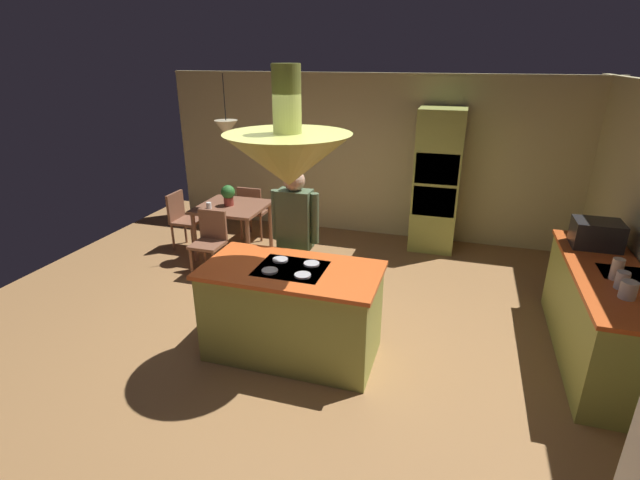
# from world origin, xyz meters

# --- Properties ---
(ground) EXTENTS (8.16, 8.16, 0.00)m
(ground) POSITION_xyz_m (0.00, 0.00, 0.00)
(ground) COLOR #9E7042
(wall_back) EXTENTS (6.80, 0.10, 2.55)m
(wall_back) POSITION_xyz_m (0.00, 3.45, 1.27)
(wall_back) COLOR beige
(wall_back) RESTS_ON ground
(kitchen_island) EXTENTS (1.69, 0.88, 0.95)m
(kitchen_island) POSITION_xyz_m (0.00, -0.20, 0.47)
(kitchen_island) COLOR #A0A84C
(kitchen_island) RESTS_ON ground
(counter_run_right) EXTENTS (0.73, 2.15, 0.93)m
(counter_run_right) POSITION_xyz_m (2.84, 0.60, 0.48)
(counter_run_right) COLOR #A0A84C
(counter_run_right) RESTS_ON ground
(oven_tower) EXTENTS (0.66, 0.62, 2.11)m
(oven_tower) POSITION_xyz_m (1.10, 3.04, 1.05)
(oven_tower) COLOR #A0A84C
(oven_tower) RESTS_ON ground
(dining_table) EXTENTS (0.96, 0.91, 0.76)m
(dining_table) POSITION_xyz_m (-1.70, 1.90, 0.65)
(dining_table) COLOR brown
(dining_table) RESTS_ON ground
(person_at_island) EXTENTS (0.53, 0.23, 1.70)m
(person_at_island) POSITION_xyz_m (-0.21, 0.51, 0.98)
(person_at_island) COLOR tan
(person_at_island) RESTS_ON ground
(range_hood) EXTENTS (1.10, 1.10, 1.00)m
(range_hood) POSITION_xyz_m (0.00, -0.20, 1.98)
(range_hood) COLOR #A0A84C
(pendant_light_over_table) EXTENTS (0.32, 0.32, 0.82)m
(pendant_light_over_table) POSITION_xyz_m (-1.70, 1.90, 1.86)
(pendant_light_over_table) COLOR beige
(chair_facing_island) EXTENTS (0.40, 0.40, 0.87)m
(chair_facing_island) POSITION_xyz_m (-1.70, 1.22, 0.50)
(chair_facing_island) COLOR brown
(chair_facing_island) RESTS_ON ground
(chair_by_back_wall) EXTENTS (0.40, 0.40, 0.87)m
(chair_by_back_wall) POSITION_xyz_m (-1.70, 2.58, 0.50)
(chair_by_back_wall) COLOR brown
(chair_by_back_wall) RESTS_ON ground
(chair_at_corner) EXTENTS (0.40, 0.40, 0.87)m
(chair_at_corner) POSITION_xyz_m (-2.56, 1.90, 0.50)
(chair_at_corner) COLOR brown
(chair_at_corner) RESTS_ON ground
(potted_plant_on_table) EXTENTS (0.20, 0.20, 0.30)m
(potted_plant_on_table) POSITION_xyz_m (-1.75, 1.90, 0.93)
(potted_plant_on_table) COLOR #99382D
(potted_plant_on_table) RESTS_ON dining_table
(cup_on_table) EXTENTS (0.07, 0.07, 0.09)m
(cup_on_table) POSITION_xyz_m (-1.94, 1.67, 0.81)
(cup_on_table) COLOR white
(cup_on_table) RESTS_ON dining_table
(canister_flour) EXTENTS (0.13, 0.13, 0.15)m
(canister_flour) POSITION_xyz_m (2.84, 0.07, 1.01)
(canister_flour) COLOR silver
(canister_flour) RESTS_ON counter_run_right
(canister_sugar) EXTENTS (0.11, 0.11, 0.15)m
(canister_sugar) POSITION_xyz_m (2.84, 0.25, 1.01)
(canister_sugar) COLOR silver
(canister_sugar) RESTS_ON counter_run_right
(canister_tea) EXTENTS (0.10, 0.10, 0.20)m
(canister_tea) POSITION_xyz_m (2.84, 0.43, 1.03)
(canister_tea) COLOR silver
(canister_tea) RESTS_ON counter_run_right
(microwave_on_counter) EXTENTS (0.46, 0.36, 0.28)m
(microwave_on_counter) POSITION_xyz_m (2.84, 1.23, 1.07)
(microwave_on_counter) COLOR #232326
(microwave_on_counter) RESTS_ON counter_run_right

